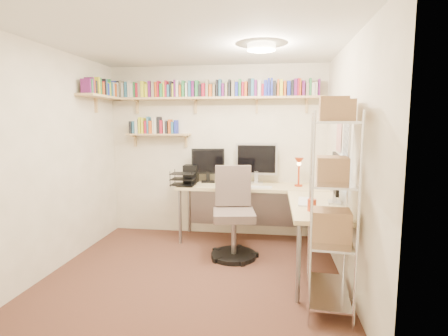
{
  "coord_description": "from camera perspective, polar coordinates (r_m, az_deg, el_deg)",
  "views": [
    {
      "loc": [
        0.83,
        -3.63,
        1.67
      ],
      "look_at": [
        0.25,
        0.55,
        1.12
      ],
      "focal_mm": 28.0,
      "sensor_mm": 36.0,
      "label": 1
    }
  ],
  "objects": [
    {
      "name": "ground",
      "position": [
        4.08,
        -4.79,
        -16.82
      ],
      "size": [
        3.2,
        3.2,
        0.0
      ],
      "primitive_type": "plane",
      "color": "#3F241B",
      "rests_on": "ground"
    },
    {
      "name": "room_shell",
      "position": [
        3.72,
        -4.98,
        5.47
      ],
      "size": [
        3.24,
        3.04,
        2.52
      ],
      "color": "beige",
      "rests_on": "ground"
    },
    {
      "name": "wall_shelves",
      "position": [
        5.09,
        -6.2,
        11.37
      ],
      "size": [
        3.12,
        1.09,
        0.8
      ],
      "color": "#DAC07B",
      "rests_on": "ground"
    },
    {
      "name": "corner_desk",
      "position": [
        4.66,
        5.37,
        -3.53
      ],
      "size": [
        2.23,
        2.08,
        1.39
      ],
      "color": "beige",
      "rests_on": "ground"
    },
    {
      "name": "office_chair",
      "position": [
        4.42,
        1.57,
        -8.32
      ],
      "size": [
        0.6,
        0.6,
        1.13
      ],
      "rotation": [
        0.0,
        0.0,
        0.16
      ],
      "color": "black",
      "rests_on": "ground"
    },
    {
      "name": "wire_rack",
      "position": [
        3.2,
        17.28,
        -1.22
      ],
      "size": [
        0.44,
        0.79,
        1.9
      ],
      "rotation": [
        0.0,
        0.0,
        -0.09
      ],
      "color": "silver",
      "rests_on": "ground"
    }
  ]
}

